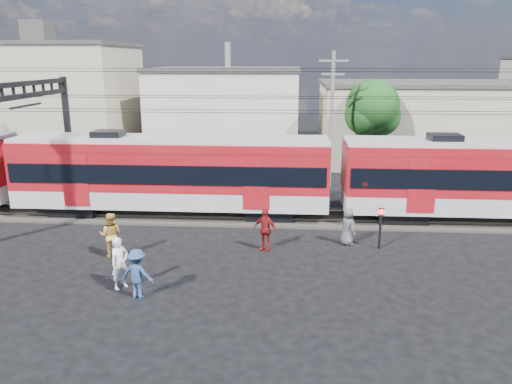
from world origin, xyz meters
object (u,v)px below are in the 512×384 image
commuter_train (176,171)px  crossing_signal (381,221)px  pedestrian_a (120,263)px  pedestrian_c (137,274)px

commuter_train → crossing_signal: (9.82, -3.99, -1.13)m
commuter_train → crossing_signal: 10.66m
pedestrian_a → pedestrian_c: 1.12m
commuter_train → pedestrian_a: size_ratio=26.17×
pedestrian_c → pedestrian_a: bearing=-28.6°
crossing_signal → commuter_train: bearing=157.9°
commuter_train → pedestrian_c: bearing=-85.6°
pedestrian_a → crossing_signal: size_ratio=1.05×
pedestrian_a → crossing_signal: bearing=-29.8°
crossing_signal → pedestrian_c: bearing=-149.8°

